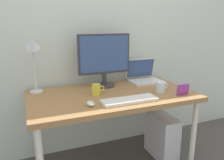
{
  "coord_description": "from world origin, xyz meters",
  "views": [
    {
      "loc": [
        -0.69,
        -1.71,
        1.3
      ],
      "look_at": [
        0.0,
        0.0,
        0.82
      ],
      "focal_mm": 36.29,
      "sensor_mm": 36.0,
      "label": 1
    }
  ],
  "objects_px": {
    "desk": "(112,100)",
    "glass_cup": "(161,87)",
    "monitor": "(104,57)",
    "keyboard": "(129,100)",
    "mouse": "(91,104)",
    "computer_tower": "(162,136)",
    "coffee_mug": "(96,89)",
    "laptop": "(144,76)",
    "photo_frame": "(183,89)",
    "desk_lamp": "(33,53)"
  },
  "relations": [
    {
      "from": "desk",
      "to": "glass_cup",
      "type": "bearing_deg",
      "value": -14.89
    },
    {
      "from": "monitor",
      "to": "keyboard",
      "type": "xyz_separation_m",
      "value": [
        0.03,
        -0.48,
        -0.26
      ]
    },
    {
      "from": "mouse",
      "to": "computer_tower",
      "type": "bearing_deg",
      "value": 13.48
    },
    {
      "from": "monitor",
      "to": "coffee_mug",
      "type": "bearing_deg",
      "value": -124.75
    },
    {
      "from": "laptop",
      "to": "glass_cup",
      "type": "distance_m",
      "value": 0.38
    },
    {
      "from": "desk",
      "to": "monitor",
      "type": "bearing_deg",
      "value": 85.07
    },
    {
      "from": "mouse",
      "to": "computer_tower",
      "type": "relative_size",
      "value": 0.21
    },
    {
      "from": "keyboard",
      "to": "photo_frame",
      "type": "xyz_separation_m",
      "value": [
        0.49,
        -0.02,
        0.04
      ]
    },
    {
      "from": "mouse",
      "to": "glass_cup",
      "type": "height_order",
      "value": "glass_cup"
    },
    {
      "from": "coffee_mug",
      "to": "glass_cup",
      "type": "relative_size",
      "value": 0.89
    },
    {
      "from": "desk",
      "to": "monitor",
      "type": "relative_size",
      "value": 2.79
    },
    {
      "from": "desk_lamp",
      "to": "coffee_mug",
      "type": "xyz_separation_m",
      "value": [
        0.47,
        -0.22,
        -0.3
      ]
    },
    {
      "from": "desk",
      "to": "keyboard",
      "type": "bearing_deg",
      "value": -78.65
    },
    {
      "from": "glass_cup",
      "to": "desk",
      "type": "bearing_deg",
      "value": 165.11
    },
    {
      "from": "desk",
      "to": "desk_lamp",
      "type": "height_order",
      "value": "desk_lamp"
    },
    {
      "from": "monitor",
      "to": "keyboard",
      "type": "distance_m",
      "value": 0.55
    },
    {
      "from": "keyboard",
      "to": "computer_tower",
      "type": "bearing_deg",
      "value": 24.53
    },
    {
      "from": "mouse",
      "to": "glass_cup",
      "type": "bearing_deg",
      "value": 8.36
    },
    {
      "from": "mouse",
      "to": "coffee_mug",
      "type": "bearing_deg",
      "value": 62.8
    },
    {
      "from": "desk_lamp",
      "to": "laptop",
      "type": "bearing_deg",
      "value": 0.88
    },
    {
      "from": "desk",
      "to": "laptop",
      "type": "height_order",
      "value": "laptop"
    },
    {
      "from": "laptop",
      "to": "glass_cup",
      "type": "bearing_deg",
      "value": -96.17
    },
    {
      "from": "coffee_mug",
      "to": "keyboard",
      "type": "bearing_deg",
      "value": -56.08
    },
    {
      "from": "desk_lamp",
      "to": "glass_cup",
      "type": "xyz_separation_m",
      "value": [
        1.01,
        -0.36,
        -0.3
      ]
    },
    {
      "from": "coffee_mug",
      "to": "computer_tower",
      "type": "relative_size",
      "value": 0.26
    },
    {
      "from": "coffee_mug",
      "to": "photo_frame",
      "type": "distance_m",
      "value": 0.72
    },
    {
      "from": "photo_frame",
      "to": "computer_tower",
      "type": "distance_m",
      "value": 0.59
    },
    {
      "from": "desk",
      "to": "photo_frame",
      "type": "relative_size",
      "value": 12.67
    },
    {
      "from": "keyboard",
      "to": "glass_cup",
      "type": "relative_size",
      "value": 3.57
    },
    {
      "from": "keyboard",
      "to": "photo_frame",
      "type": "height_order",
      "value": "photo_frame"
    },
    {
      "from": "desk_lamp",
      "to": "mouse",
      "type": "xyz_separation_m",
      "value": [
        0.34,
        -0.46,
        -0.33
      ]
    },
    {
      "from": "keyboard",
      "to": "laptop",
      "type": "bearing_deg",
      "value": 50.85
    },
    {
      "from": "laptop",
      "to": "keyboard",
      "type": "height_order",
      "value": "laptop"
    },
    {
      "from": "keyboard",
      "to": "computer_tower",
      "type": "distance_m",
      "value": 0.72
    },
    {
      "from": "desk_lamp",
      "to": "mouse",
      "type": "height_order",
      "value": "desk_lamp"
    },
    {
      "from": "laptop",
      "to": "photo_frame",
      "type": "distance_m",
      "value": 0.52
    },
    {
      "from": "desk",
      "to": "desk_lamp",
      "type": "bearing_deg",
      "value": 157.49
    },
    {
      "from": "coffee_mug",
      "to": "monitor",
      "type": "bearing_deg",
      "value": 55.25
    },
    {
      "from": "laptop",
      "to": "computer_tower",
      "type": "relative_size",
      "value": 0.76
    },
    {
      "from": "desk",
      "to": "computer_tower",
      "type": "bearing_deg",
      "value": -2.73
    },
    {
      "from": "desk",
      "to": "mouse",
      "type": "relative_size",
      "value": 15.48
    },
    {
      "from": "laptop",
      "to": "mouse",
      "type": "bearing_deg",
      "value": -146.31
    },
    {
      "from": "photo_frame",
      "to": "glass_cup",
      "type": "bearing_deg",
      "value": 130.09
    },
    {
      "from": "computer_tower",
      "to": "glass_cup",
      "type": "bearing_deg",
      "value": -139.44
    },
    {
      "from": "monitor",
      "to": "photo_frame",
      "type": "distance_m",
      "value": 0.75
    },
    {
      "from": "coffee_mug",
      "to": "desk",
      "type": "bearing_deg",
      "value": -11.71
    },
    {
      "from": "keyboard",
      "to": "photo_frame",
      "type": "bearing_deg",
      "value": -1.79
    },
    {
      "from": "keyboard",
      "to": "glass_cup",
      "type": "xyz_separation_m",
      "value": [
        0.37,
        0.13,
        0.03
      ]
    },
    {
      "from": "desk_lamp",
      "to": "glass_cup",
      "type": "height_order",
      "value": "desk_lamp"
    },
    {
      "from": "desk",
      "to": "mouse",
      "type": "height_order",
      "value": "mouse"
    }
  ]
}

